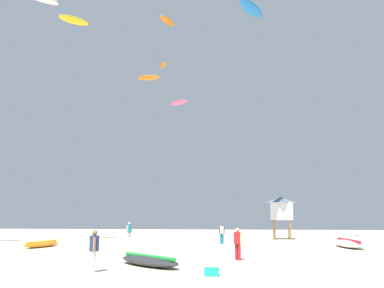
% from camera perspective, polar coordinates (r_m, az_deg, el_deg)
% --- Properties ---
extents(person_foreground, '(0.39, 0.55, 1.73)m').
position_cam_1_polar(person_foreground, '(18.46, -13.21, -13.57)').
color(person_foreground, silver).
rests_on(person_foreground, ground).
extents(person_midground, '(0.46, 0.39, 1.68)m').
position_cam_1_polar(person_midground, '(22.89, 6.26, -13.04)').
color(person_midground, '#B21E23').
rests_on(person_midground, ground).
extents(person_left, '(0.40, 0.50, 1.78)m').
position_cam_1_polar(person_left, '(37.20, -8.58, -11.61)').
color(person_left, silver).
rests_on(person_left, ground).
extents(person_right, '(0.48, 0.38, 1.69)m').
position_cam_1_polar(person_right, '(35.81, 4.07, -11.85)').
color(person_right, teal).
rests_on(person_right, ground).
extents(kite_grounded_near, '(1.82, 5.32, 0.64)m').
position_cam_1_polar(kite_grounded_near, '(33.55, 20.60, -12.59)').
color(kite_grounded_near, white).
rests_on(kite_grounded_near, ground).
extents(kite_grounded_mid, '(3.95, 3.92, 0.53)m').
position_cam_1_polar(kite_grounded_mid, '(20.33, -5.92, -15.54)').
color(kite_grounded_mid, '#2D2D33').
rests_on(kite_grounded_mid, ground).
extents(kite_grounded_far, '(1.72, 4.11, 0.50)m').
position_cam_1_polar(kite_grounded_far, '(33.86, -19.82, -12.72)').
color(kite_grounded_far, orange).
rests_on(kite_grounded_far, ground).
extents(lifeguard_tower, '(2.30, 2.30, 4.15)m').
position_cam_1_polar(lifeguard_tower, '(42.90, 12.08, -8.55)').
color(lifeguard_tower, '#8C704C').
rests_on(lifeguard_tower, ground).
extents(cooler_box, '(0.56, 0.36, 0.32)m').
position_cam_1_polar(cooler_box, '(17.05, 2.70, -17.02)').
color(cooler_box, '#19B29E').
rests_on(cooler_box, ground).
extents(kite_aloft_3, '(1.53, 2.25, 0.45)m').
position_cam_1_polar(kite_aloft_3, '(57.34, -3.94, 10.71)').
color(kite_aloft_3, orange).
extents(kite_aloft_4, '(2.72, 1.09, 0.62)m').
position_cam_1_polar(kite_aloft_4, '(48.37, -5.97, 8.99)').
color(kite_aloft_4, orange).
extents(kite_aloft_5, '(2.86, 2.71, 0.72)m').
position_cam_1_polar(kite_aloft_5, '(44.97, -15.81, 15.94)').
color(kite_aloft_5, yellow).
extents(kite_aloft_6, '(2.28, 1.90, 0.43)m').
position_cam_1_polar(kite_aloft_6, '(40.21, -1.80, 5.68)').
color(kite_aloft_6, '#E5598C').
extents(kite_aloft_8, '(2.69, 3.54, 0.80)m').
position_cam_1_polar(kite_aloft_8, '(37.23, 8.07, 17.85)').
color(kite_aloft_8, blue).
extents(kite_aloft_9, '(2.05, 3.24, 0.72)m').
position_cam_1_polar(kite_aloft_9, '(56.15, -3.37, 16.42)').
color(kite_aloft_9, orange).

